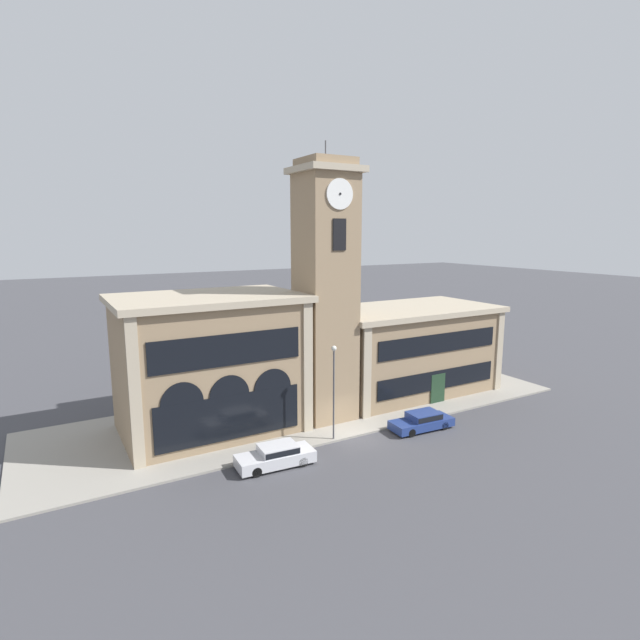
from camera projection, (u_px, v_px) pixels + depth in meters
name	position (u px, v px, depth m)	size (l,w,h in m)	color
ground_plane	(356.00, 437.00, 35.14)	(300.00, 300.00, 0.00)	#424247
sidewalk_kerb	(313.00, 409.00, 40.49)	(42.80, 12.56, 0.15)	gray
clock_tower	(325.00, 293.00, 37.14)	(4.49, 4.49, 20.66)	#937A5B
town_hall_left_wing	(210.00, 363.00, 35.72)	(13.01, 8.81, 9.93)	#937A5B
town_hall_right_wing	(407.00, 349.00, 44.79)	(15.91, 8.81, 7.72)	#937A5B
parked_car_near	(276.00, 455.00, 30.74)	(4.94, 2.14, 1.35)	silver
parked_car_mid	(422.00, 420.00, 36.49)	(4.87, 2.10, 1.29)	navy
street_lamp	(334.00, 380.00, 33.81)	(0.36, 0.36, 6.62)	#4C4C51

